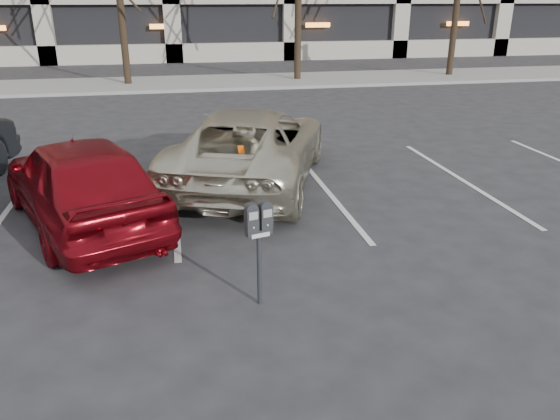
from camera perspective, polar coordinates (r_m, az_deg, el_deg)
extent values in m
plane|color=#28282B|center=(7.98, -0.54, -3.71)|extent=(140.00, 140.00, 0.00)
cube|color=gray|center=(23.37, -8.04, 13.04)|extent=(80.00, 4.00, 0.12)
cube|color=silver|center=(10.39, -26.53, 0.09)|extent=(0.10, 5.20, 0.00)
cube|color=silver|center=(9.99, -10.94, 1.23)|extent=(0.10, 5.20, 0.00)
cube|color=silver|center=(10.35, 4.72, 2.29)|extent=(0.10, 5.20, 0.00)
cube|color=silver|center=(11.42, 18.40, 3.07)|extent=(0.10, 5.20, 0.00)
cylinder|color=black|center=(23.20, -16.03, 17.03)|extent=(0.28, 0.28, 3.85)
cylinder|color=black|center=(23.75, 1.87, 17.74)|extent=(0.28, 0.28, 3.73)
cylinder|color=black|center=(26.22, 17.68, 17.24)|extent=(0.28, 0.28, 3.81)
cylinder|color=black|center=(6.34, -2.17, -6.20)|extent=(0.06, 0.06, 0.90)
cube|color=black|center=(6.13, -2.23, -2.31)|extent=(0.32, 0.17, 0.06)
cube|color=silver|center=(6.10, -2.02, -2.66)|extent=(0.21, 0.06, 0.05)
cube|color=gray|center=(5.96, -2.77, -0.64)|extent=(0.10, 0.03, 0.09)
cube|color=gray|center=(6.03, -1.29, -0.38)|extent=(0.10, 0.03, 0.09)
imported|color=beige|center=(10.49, -3.14, 6.71)|extent=(4.08, 5.75, 1.45)
cube|color=#F04905|center=(9.40, -4.55, 9.51)|extent=(0.10, 0.20, 0.01)
imported|color=maroon|center=(8.96, -20.07, 2.85)|extent=(3.23, 4.63, 1.46)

